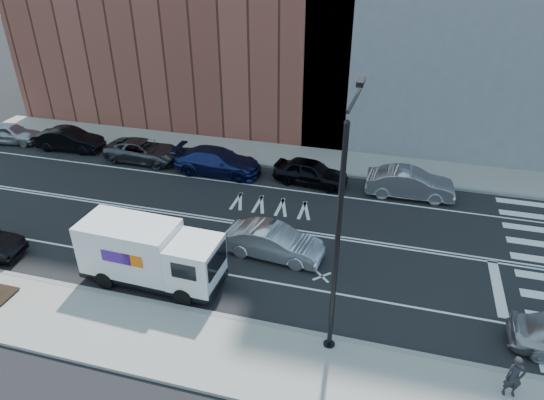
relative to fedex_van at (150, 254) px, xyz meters
The scene contains 16 objects.
ground 5.92m from the fedex_van, 77.95° to the left, with size 120.00×120.00×0.00m, color black.
sidewalk_near 3.70m from the fedex_van, 69.51° to the right, with size 44.00×3.60×0.15m, color gray.
sidewalk_far 14.52m from the fedex_van, 85.25° to the left, with size 44.00×3.60×0.15m, color gray.
curb_near 2.32m from the fedex_van, 49.49° to the right, with size 44.00×0.25×0.17m, color gray.
curb_far 12.74m from the fedex_van, 84.58° to the left, with size 44.00×0.25×0.17m, color gray.
road_markings 5.92m from the fedex_van, 77.95° to the left, with size 40.00×8.60×0.01m, color white, non-canonical shape.
streetlight 9.04m from the fedex_van, ahead, with size 0.44×4.02×9.34m.
fedex_van is the anchor object (origin of this frame).
far_parked_a 20.91m from the fedex_van, 146.13° to the left, with size 1.72×4.27×1.45m, color #AAABAF.
far_parked_b 17.03m from the fedex_van, 136.80° to the left, with size 1.63×4.66×1.54m, color black.
far_parked_c 13.15m from the fedex_van, 119.93° to the left, with size 2.37×5.14×1.43m, color #47484E.
far_parked_d 11.02m from the fedex_van, 95.67° to the left, with size 2.27×5.59×1.62m, color navy.
far_parked_e 12.13m from the fedex_van, 66.16° to the left, with size 1.83×4.54×1.55m, color black.
far_parked_f 15.43m from the fedex_van, 45.72° to the left, with size 1.75×5.02×1.65m, color #9D9DA1.
driving_sedan 5.75m from the fedex_van, 35.09° to the left, with size 1.64×4.71×1.55m, color silver.
pedestrian 14.60m from the fedex_van, ahead, with size 0.60×0.39×1.64m, color black.
Camera 1 is at (8.38, -20.62, 13.92)m, focal length 32.00 mm.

